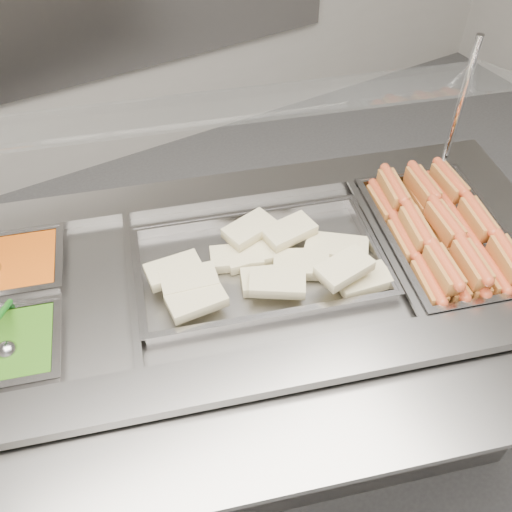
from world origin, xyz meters
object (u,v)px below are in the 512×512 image
pan_hotdogs (441,241)px  pan_wraps (259,267)px  steam_counter (242,355)px  sneeze_guard (219,110)px  serving_spoon (6,344)px

pan_hotdogs → pan_wraps: size_ratio=0.82×
steam_counter → sneeze_guard: sneeze_guard is taller
steam_counter → pan_hotdogs: 0.80m
sneeze_guard → pan_hotdogs: size_ratio=2.66×
steam_counter → pan_hotdogs: size_ratio=3.26×
pan_hotdogs → serving_spoon: bearing=169.6°
steam_counter → serving_spoon: 0.84m
pan_wraps → serving_spoon: (-0.74, 0.06, 0.04)m
steam_counter → sneeze_guard: 0.91m
pan_wraps → steam_counter: bearing=162.8°
pan_wraps → serving_spoon: size_ratio=4.37×
steam_counter → pan_wraps: size_ratio=2.66×
sneeze_guard → serving_spoon: size_ratio=9.46×
pan_wraps → pan_hotdogs: bearing=-17.2°
sneeze_guard → pan_wraps: bearing=-91.9°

